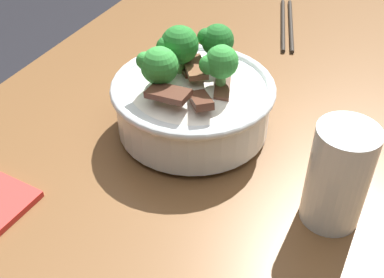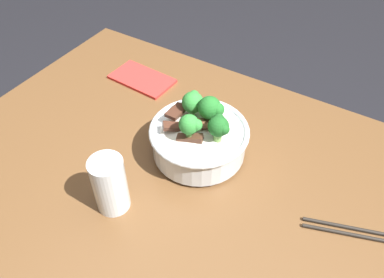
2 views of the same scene
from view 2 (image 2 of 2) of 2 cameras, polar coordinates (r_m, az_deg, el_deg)
dining_table at (r=0.91m, az=-0.10°, el=-9.94°), size 1.11×0.76×0.77m
rice_bowl at (r=0.83m, az=1.08°, el=0.53°), size 0.21×0.21×0.14m
drinking_glass at (r=0.75m, az=-11.74°, el=-6.90°), size 0.06×0.06×0.12m
chopsticks_pair at (r=0.80m, az=23.11°, el=-12.40°), size 0.20×0.08×0.01m
folded_napkin at (r=1.08m, az=-7.26°, el=8.63°), size 0.17×0.10×0.01m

